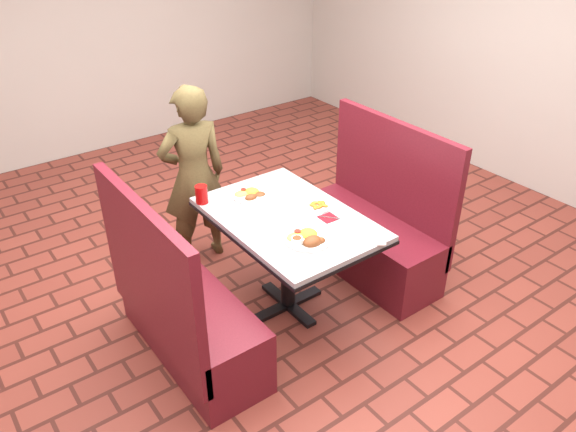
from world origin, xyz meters
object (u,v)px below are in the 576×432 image
Objects in this scene: diner_person at (194,176)px; red_tumbler at (202,194)px; plantain_plate at (318,206)px; far_dinner_plate at (250,193)px; near_dinner_plate at (307,237)px; booth_bench_right at (372,232)px; booth_bench_left at (184,314)px; dining_table at (288,229)px.

red_tumbler is (-0.18, -0.46, 0.10)m from diner_person.
far_dinner_plate is at bearing 125.14° from plantain_plate.
far_dinner_plate is (0.03, 0.68, -0.01)m from near_dinner_plate.
booth_bench_right is 0.85× the size of diner_person.
plantain_plate is at bearing 42.17° from near_dinner_plate.
booth_bench_left is at bearing 66.41° from diner_person.
red_tumbler reaches higher than plantain_plate.
booth_bench_left is at bearing -153.72° from far_dinner_plate.
far_dinner_plate is at bearing -21.00° from red_tumbler.
plantain_plate is (-0.57, -0.02, 0.43)m from booth_bench_right.
booth_bench_right is 0.71m from plantain_plate.
booth_bench_left is 4.71× the size of far_dinner_plate.
near_dinner_plate is 2.27× the size of red_tumbler.
booth_bench_left and booth_bench_right have the same top height.
diner_person is (0.62, 0.95, 0.38)m from booth_bench_left.
diner_person is 5.56× the size of far_dinner_plate.
diner_person is at bearing 94.39° from near_dinner_plate.
diner_person reaches higher than dining_table.
booth_bench_right is at bearing -23.63° from far_dinner_plate.
red_tumbler is at bearing 78.12° from diner_person.
diner_person is at bearing 135.76° from booth_bench_right.
booth_bench_right reaches higher than near_dinner_plate.
near_dinner_plate is 0.42m from plantain_plate.
red_tumbler is (-0.59, 0.51, 0.05)m from plantain_plate.
dining_table is 0.86m from booth_bench_right.
dining_table is 1.01× the size of booth_bench_left.
red_tumbler is (-0.31, 0.12, 0.04)m from far_dinner_plate.
red_tumbler is at bearing 126.30° from dining_table.
dining_table is at bearing 173.91° from plantain_plate.
plantain_plate is at bearing 122.14° from diner_person.
red_tumbler is (0.44, 0.49, 0.48)m from booth_bench_left.
booth_bench_left is 0.85× the size of diner_person.
far_dinner_plate reaches higher than dining_table.
diner_person is at bearing 57.01° from booth_bench_left.
booth_bench_right is (1.60, 0.00, 0.00)m from booth_bench_left.
booth_bench_right reaches higher than dining_table.
red_tumbler is (-1.16, 0.49, 0.48)m from booth_bench_right.
red_tumbler is at bearing 109.15° from near_dinner_plate.
booth_bench_right reaches higher than red_tumbler.
far_dinner_plate is at bearing 87.06° from near_dinner_plate.
near_dinner_plate is (0.72, -0.31, 0.45)m from booth_bench_left.
dining_table is 0.63m from red_tumbler.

